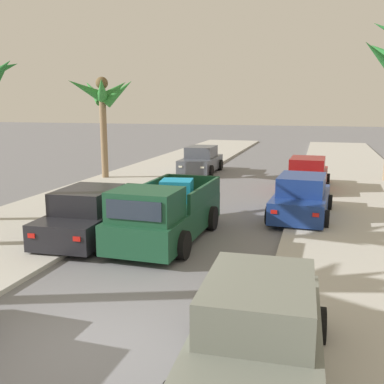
{
  "coord_description": "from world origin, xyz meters",
  "views": [
    {
      "loc": [
        3.61,
        -6.22,
        3.96
      ],
      "look_at": [
        -0.24,
        7.39,
        1.2
      ],
      "focal_mm": 42.22,
      "sensor_mm": 36.0,
      "label": 1
    }
  ],
  "objects_px": {
    "car_right_near": "(301,198)",
    "car_left_far": "(90,215)",
    "car_right_far": "(307,175)",
    "palm_tree_left_fore": "(103,97)",
    "pickup_truck": "(165,215)",
    "car_right_mid": "(258,335)",
    "car_left_near": "(201,160)"
  },
  "relations": [
    {
      "from": "pickup_truck",
      "to": "car_left_near",
      "type": "relative_size",
      "value": 1.23
    },
    {
      "from": "car_right_near",
      "to": "palm_tree_left_fore",
      "type": "distance_m",
      "value": 12.34
    },
    {
      "from": "car_right_mid",
      "to": "car_left_far",
      "type": "bearing_deg",
      "value": 135.17
    },
    {
      "from": "palm_tree_left_fore",
      "to": "car_right_near",
      "type": "bearing_deg",
      "value": -28.45
    },
    {
      "from": "pickup_truck",
      "to": "car_left_near",
      "type": "distance_m",
      "value": 13.59
    },
    {
      "from": "car_right_mid",
      "to": "pickup_truck",
      "type": "bearing_deg",
      "value": 119.98
    },
    {
      "from": "car_left_near",
      "to": "car_right_mid",
      "type": "bearing_deg",
      "value": -73.02
    },
    {
      "from": "car_right_near",
      "to": "car_right_far",
      "type": "relative_size",
      "value": 1.01
    },
    {
      "from": "car_right_near",
      "to": "car_right_mid",
      "type": "xyz_separation_m",
      "value": [
        -0.19,
        -9.99,
        0.0
      ]
    },
    {
      "from": "car_right_mid",
      "to": "palm_tree_left_fore",
      "type": "height_order",
      "value": "palm_tree_left_fore"
    },
    {
      "from": "car_right_near",
      "to": "car_left_far",
      "type": "bearing_deg",
      "value": -144.35
    },
    {
      "from": "car_right_mid",
      "to": "car_right_far",
      "type": "distance_m",
      "value": 15.43
    },
    {
      "from": "pickup_truck",
      "to": "car_right_far",
      "type": "height_order",
      "value": "pickup_truck"
    },
    {
      "from": "car_left_far",
      "to": "car_right_near",
      "type": "bearing_deg",
      "value": 35.65
    },
    {
      "from": "car_right_near",
      "to": "car_left_far",
      "type": "height_order",
      "value": "same"
    },
    {
      "from": "car_right_far",
      "to": "palm_tree_left_fore",
      "type": "xyz_separation_m",
      "value": [
        -10.41,
        0.18,
        3.63
      ]
    },
    {
      "from": "car_right_mid",
      "to": "car_left_far",
      "type": "xyz_separation_m",
      "value": [
        -5.76,
        5.73,
        0.0
      ]
    },
    {
      "from": "car_left_near",
      "to": "car_right_far",
      "type": "height_order",
      "value": "same"
    },
    {
      "from": "car_right_near",
      "to": "car_right_far",
      "type": "xyz_separation_m",
      "value": [
        0.03,
        5.44,
        0.0
      ]
    },
    {
      "from": "car_left_near",
      "to": "car_right_mid",
      "type": "height_order",
      "value": "same"
    },
    {
      "from": "car_left_far",
      "to": "palm_tree_left_fore",
      "type": "bearing_deg",
      "value": 114.11
    },
    {
      "from": "car_left_near",
      "to": "car_left_far",
      "type": "height_order",
      "value": "same"
    },
    {
      "from": "palm_tree_left_fore",
      "to": "car_left_far",
      "type": "bearing_deg",
      "value": -65.89
    },
    {
      "from": "car_left_near",
      "to": "palm_tree_left_fore",
      "type": "relative_size",
      "value": 0.79
    },
    {
      "from": "car_left_far",
      "to": "palm_tree_left_fore",
      "type": "distance_m",
      "value": 11.42
    },
    {
      "from": "car_right_near",
      "to": "car_left_far",
      "type": "xyz_separation_m",
      "value": [
        -5.95,
        -4.27,
        0.0
      ]
    },
    {
      "from": "car_left_near",
      "to": "car_left_far",
      "type": "distance_m",
      "value": 13.73
    },
    {
      "from": "pickup_truck",
      "to": "car_right_near",
      "type": "xyz_separation_m",
      "value": [
        3.7,
        3.91,
        -0.09
      ]
    },
    {
      "from": "pickup_truck",
      "to": "palm_tree_left_fore",
      "type": "relative_size",
      "value": 0.98
    },
    {
      "from": "pickup_truck",
      "to": "car_left_near",
      "type": "bearing_deg",
      "value": 100.31
    },
    {
      "from": "pickup_truck",
      "to": "car_right_far",
      "type": "distance_m",
      "value": 10.06
    },
    {
      "from": "car_right_near",
      "to": "car_left_near",
      "type": "bearing_deg",
      "value": 122.93
    }
  ]
}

